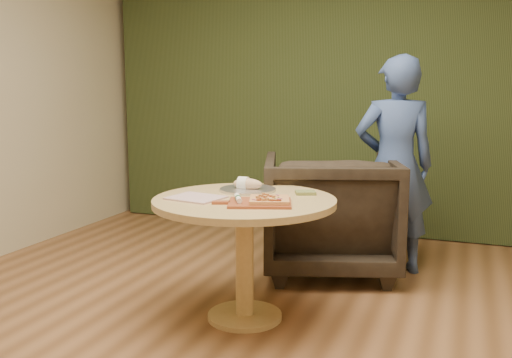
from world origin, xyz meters
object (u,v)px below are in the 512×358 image
object	(u,v)px
cutlery_roll	(238,198)
person_standing	(394,166)
serving_tray	(248,190)
armchair	(330,208)
pedestal_table	(244,221)
flatbread_pizza	(269,200)
pizza_paddle	(258,203)
bread_roll	(246,184)

from	to	relation	value
cutlery_roll	person_standing	bearing A→B (deg)	36.38
serving_tray	armchair	xyz separation A→B (m)	(0.34, 0.83, -0.26)
pedestal_table	flatbread_pizza	world-z (taller)	flatbread_pizza
pedestal_table	serving_tray	size ratio (longest dim) A/B	3.06
cutlery_roll	flatbread_pizza	bearing A→B (deg)	-17.23
armchair	serving_tray	bearing A→B (deg)	49.98
pedestal_table	cutlery_roll	xyz separation A→B (m)	(0.02, -0.15, 0.17)
pizza_paddle	bread_roll	distance (m)	0.43
pizza_paddle	serving_tray	world-z (taller)	serving_tray
pizza_paddle	person_standing	distance (m)	1.50
pedestal_table	flatbread_pizza	xyz separation A→B (m)	(0.20, -0.12, 0.17)
bread_roll	person_standing	xyz separation A→B (m)	(0.79, 1.02, 0.02)
pizza_paddle	flatbread_pizza	bearing A→B (deg)	-7.53
pizza_paddle	cutlery_roll	xyz separation A→B (m)	(-0.11, -0.02, 0.02)
armchair	flatbread_pizza	bearing A→B (deg)	68.77
pizza_paddle	cutlery_roll	world-z (taller)	cutlery_roll
pizza_paddle	armchair	bearing A→B (deg)	64.94
bread_roll	armchair	bearing A→B (deg)	67.32
person_standing	pedestal_table	bearing A→B (deg)	41.74
serving_tray	person_standing	xyz separation A→B (m)	(0.79, 1.02, 0.06)
flatbread_pizza	person_standing	world-z (taller)	person_standing
cutlery_roll	bread_roll	bearing A→B (deg)	77.38
bread_roll	armchair	xyz separation A→B (m)	(0.35, 0.83, -0.30)
flatbread_pizza	armchair	xyz separation A→B (m)	(0.07, 1.19, -0.28)
armchair	pedestal_table	bearing A→B (deg)	58.09
bread_roll	armchair	size ratio (longest dim) A/B	0.19
pizza_paddle	person_standing	size ratio (longest dim) A/B	0.29
serving_tray	bread_roll	distance (m)	0.04
person_standing	armchair	bearing A→B (deg)	3.88
pedestal_table	cutlery_roll	bearing A→B (deg)	-81.86
pedestal_table	person_standing	xyz separation A→B (m)	(0.71, 1.25, 0.21)
cutlery_roll	armchair	world-z (taller)	armchair
pizza_paddle	cutlery_roll	size ratio (longest dim) A/B	2.54
pedestal_table	serving_tray	world-z (taller)	serving_tray
cutlery_roll	armchair	distance (m)	1.28
serving_tray	pizza_paddle	bearing A→B (deg)	-60.77
cutlery_roll	serving_tray	world-z (taller)	cutlery_roll
flatbread_pizza	cutlery_roll	xyz separation A→B (m)	(-0.18, -0.03, 0.00)
pizza_paddle	pedestal_table	bearing A→B (deg)	116.84
pizza_paddle	flatbread_pizza	xyz separation A→B (m)	(0.06, 0.01, 0.02)
serving_tray	armchair	bearing A→B (deg)	67.84
cutlery_roll	person_standing	size ratio (longest dim) A/B	0.11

